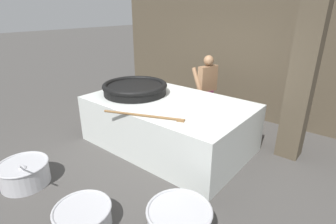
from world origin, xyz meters
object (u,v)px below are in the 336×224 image
Objects in this scene: prep_bowl_extra at (179,220)px; prep_bowl_meat at (83,216)px; cook at (207,88)px; prep_bowl_vegetables at (24,172)px; giant_wok_near at (135,88)px.

prep_bowl_meat is at bearing -145.52° from prep_bowl_extra.
cook is 2.02× the size of prep_bowl_extra.
giant_wok_near is at bearing 87.06° from prep_bowl_vegetables.
prep_bowl_vegetables reaches higher than prep_bowl_extra.
giant_wok_near reaches higher than prep_bowl_vegetables.
prep_bowl_vegetables is at bearing -177.56° from prep_bowl_meat.
giant_wok_near is 2.79m from prep_bowl_meat.
prep_bowl_meat is (1.48, 0.06, -0.04)m from prep_bowl_vegetables.
prep_bowl_meat is 1.20m from prep_bowl_extra.
cook is 2.23× the size of prep_bowl_meat.
giant_wok_near is 1.39× the size of prep_bowl_vegetables.
cook is (0.81, 1.49, -0.19)m from giant_wok_near.
giant_wok_near is 1.82× the size of prep_bowl_meat.
prep_bowl_extra reaches higher than prep_bowl_meat.
prep_bowl_vegetables is 1.31× the size of prep_bowl_meat.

